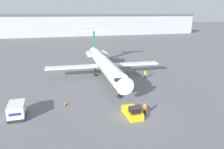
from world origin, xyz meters
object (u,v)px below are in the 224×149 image
(airplane_main, at_px, (104,63))
(pushback_tug, at_px, (132,112))
(traffic_cone_left, at_px, (65,104))
(worker_near_tug, at_px, (145,109))
(luggage_cart, at_px, (17,110))
(worker_by_wing, at_px, (145,74))

(airplane_main, distance_m, pushback_tug, 20.51)
(traffic_cone_left, bearing_deg, pushback_tug, -35.74)
(airplane_main, bearing_deg, worker_near_tug, -88.87)
(airplane_main, xyz_separation_m, traffic_cone_left, (-9.98, -14.02, -2.77))
(airplane_main, height_order, luggage_cart, airplane_main)
(worker_near_tug, distance_m, traffic_cone_left, 12.38)
(luggage_cart, height_order, traffic_cone_left, luggage_cart)
(pushback_tug, bearing_deg, airplane_main, 86.51)
(airplane_main, xyz_separation_m, luggage_cart, (-16.53, -16.18, -2.10))
(luggage_cart, xyz_separation_m, traffic_cone_left, (6.55, 2.16, -0.67))
(traffic_cone_left, bearing_deg, airplane_main, 54.57)
(airplane_main, xyz_separation_m, worker_near_tug, (0.41, -20.74, -2.15))
(worker_near_tug, height_order, worker_by_wing, worker_near_tug)
(pushback_tug, distance_m, worker_by_wing, 18.70)
(luggage_cart, bearing_deg, traffic_cone_left, 18.21)
(pushback_tug, xyz_separation_m, worker_by_wing, (9.41, 16.16, 0.37))
(worker_near_tug, xyz_separation_m, worker_by_wing, (7.76, 16.59, -0.00))
(luggage_cart, height_order, worker_near_tug, luggage_cart)
(pushback_tug, bearing_deg, luggage_cart, 164.88)
(airplane_main, relative_size, traffic_cone_left, 44.42)
(airplane_main, distance_m, worker_by_wing, 9.41)
(airplane_main, height_order, worker_by_wing, airplane_main)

